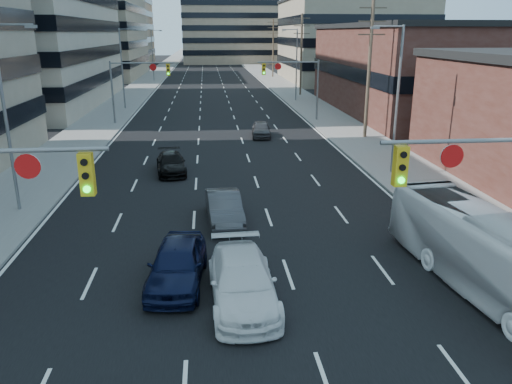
{
  "coord_description": "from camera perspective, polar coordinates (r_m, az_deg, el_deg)",
  "views": [
    {
      "loc": [
        -1.02,
        -4.5,
        8.57
      ],
      "look_at": [
        0.92,
        15.26,
        2.2
      ],
      "focal_mm": 35.0,
      "sensor_mm": 36.0,
      "label": 1
    }
  ],
  "objects": [
    {
      "name": "white_van",
      "position": [
        16.68,
        -1.56,
        -10.17
      ],
      "size": [
        2.3,
        5.28,
        1.51
      ],
      "primitive_type": "imported",
      "rotation": [
        0.0,
        0.0,
        0.03
      ],
      "color": "silver",
      "rests_on": "ground"
    },
    {
      "name": "bg_block_right",
      "position": [
        138.52,
        8.54,
        16.55
      ],
      "size": [
        22.0,
        22.0,
        12.0
      ],
      "primitive_type": "cube",
      "color": "gray",
      "rests_on": "ground"
    },
    {
      "name": "signal_far_left",
      "position": [
        50.13,
        -13.55,
        12.43
      ],
      "size": [
        6.09,
        0.33,
        6.0
      ],
      "color": "slate",
      "rests_on": "ground"
    },
    {
      "name": "streetlight_left_mid",
      "position": [
        60.33,
        -14.93,
        13.88
      ],
      "size": [
        2.03,
        0.22,
        9.0
      ],
      "color": "slate",
      "rests_on": "ground"
    },
    {
      "name": "bg_block_left",
      "position": [
        147.01,
        -17.01,
        17.62
      ],
      "size": [
        24.0,
        24.0,
        20.0
      ],
      "primitive_type": "cube",
      "color": "#ADA089",
      "rests_on": "ground"
    },
    {
      "name": "streetlight_left_far",
      "position": [
        95.03,
        -11.65,
        15.32
      ],
      "size": [
        2.03,
        0.22,
        9.0
      ],
      "color": "slate",
      "rests_on": "ground"
    },
    {
      "name": "sidewalk_left",
      "position": [
        135.18,
        -10.35,
        13.92
      ],
      "size": [
        5.0,
        300.0,
        0.15
      ],
      "primitive_type": "cube",
      "color": "slate",
      "rests_on": "ground"
    },
    {
      "name": "signal_far_right",
      "position": [
        50.44,
        4.46,
        12.89
      ],
      "size": [
        6.09,
        0.33,
        6.0
      ],
      "color": "slate",
      "rests_on": "ground"
    },
    {
      "name": "streetlight_left_near",
      "position": [
        26.45,
        -26.47,
        8.31
      ],
      "size": [
        2.03,
        0.22,
        9.0
      ],
      "color": "slate",
      "rests_on": "ground"
    },
    {
      "name": "utility_pole_block",
      "position": [
        42.7,
        12.81,
        13.62
      ],
      "size": [
        2.2,
        0.28,
        11.0
      ],
      "color": "#4C3D2D",
      "rests_on": "ground"
    },
    {
      "name": "sedan_grey_right",
      "position": [
        42.98,
        0.59,
        7.2
      ],
      "size": [
        1.85,
        4.02,
        1.34
      ],
      "primitive_type": "imported",
      "rotation": [
        0.0,
        0.0,
        -0.07
      ],
      "color": "#363639",
      "rests_on": "ground"
    },
    {
      "name": "transit_bus",
      "position": [
        18.74,
        25.31,
        -6.52
      ],
      "size": [
        3.5,
        10.3,
        2.81
      ],
      "primitive_type": "imported",
      "rotation": [
        0.0,
        0.0,
        0.11
      ],
      "color": "white",
      "rests_on": "ground"
    },
    {
      "name": "office_right_far",
      "position": [
        96.11,
        10.54,
        16.58
      ],
      "size": [
        22.0,
        28.0,
        14.0
      ],
      "primitive_type": "cube",
      "color": "gray",
      "rests_on": "ground"
    },
    {
      "name": "utility_pole_distant",
      "position": [
        101.41,
        1.96,
        16.21
      ],
      "size": [
        2.2,
        0.28,
        11.0
      ],
      "color": "#4C3D2D",
      "rests_on": "ground"
    },
    {
      "name": "office_left_far",
      "position": [
        107.0,
        -18.82,
        16.59
      ],
      "size": [
        20.0,
        30.0,
        16.0
      ],
      "primitive_type": "cube",
      "color": "gray",
      "rests_on": "ground"
    },
    {
      "name": "streetlight_right_near",
      "position": [
        31.81,
        15.64,
        10.8
      ],
      "size": [
        2.03,
        0.22,
        9.0
      ],
      "color": "slate",
      "rests_on": "ground"
    },
    {
      "name": "sedan_black_far",
      "position": [
        32.19,
        -9.69,
        3.25
      ],
      "size": [
        2.26,
        4.51,
        1.26
      ],
      "primitive_type": "imported",
      "rotation": [
        0.0,
        0.0,
        0.12
      ],
      "color": "black",
      "rests_on": "ground"
    },
    {
      "name": "sedan_blue",
      "position": [
        18.0,
        -9.01,
        -8.08
      ],
      "size": [
        2.27,
        4.76,
        1.57
      ],
      "primitive_type": "imported",
      "rotation": [
        0.0,
        0.0,
        -0.09
      ],
      "color": "black",
      "rests_on": "ground"
    },
    {
      "name": "sedan_grey_center",
      "position": [
        23.44,
        -3.65,
        -1.82
      ],
      "size": [
        1.81,
        4.46,
        1.44
      ],
      "primitive_type": "imported",
      "rotation": [
        0.0,
        0.0,
        0.07
      ],
      "color": "#39393B",
      "rests_on": "ground"
    },
    {
      "name": "streetlight_right_far",
      "position": [
        65.59,
        4.52,
        14.67
      ],
      "size": [
        2.03,
        0.22,
        9.0
      ],
      "color": "slate",
      "rests_on": "ground"
    },
    {
      "name": "storefront_right_mid",
      "position": [
        60.11,
        19.52,
        12.93
      ],
      "size": [
        20.0,
        30.0,
        9.0
      ],
      "primitive_type": "cube",
      "color": "#472119",
      "rests_on": "ground"
    },
    {
      "name": "road_surface",
      "position": [
        134.78,
        -5.33,
        14.08
      ],
      "size": [
        18.0,
        300.0,
        0.02
      ],
      "primitive_type": "cube",
      "color": "black",
      "rests_on": "ground"
    },
    {
      "name": "utility_pole_midblock",
      "position": [
        71.79,
        5.2,
        15.49
      ],
      "size": [
        2.2,
        0.28,
        11.0
      ],
      "color": "#4C3D2D",
      "rests_on": "ground"
    },
    {
      "name": "sidewalk_right",
      "position": [
        135.35,
        -0.3,
        14.2
      ],
      "size": [
        5.0,
        300.0,
        0.15
      ],
      "primitive_type": "cube",
      "color": "slate",
      "rests_on": "ground"
    }
  ]
}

